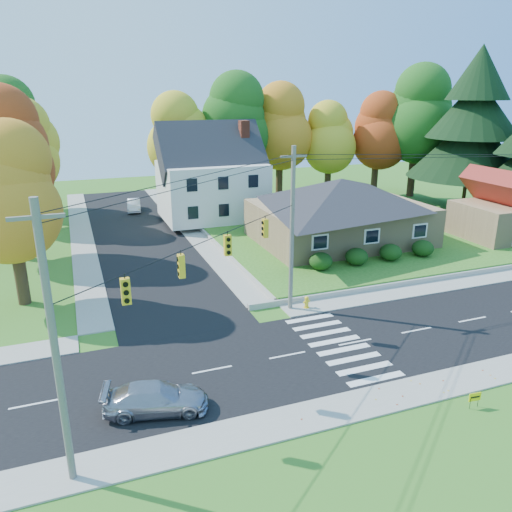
{
  "coord_description": "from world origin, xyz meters",
  "views": [
    {
      "loc": [
        -13.47,
        -20.64,
        12.88
      ],
      "look_at": [
        -2.72,
        8.0,
        2.75
      ],
      "focal_mm": 35.0,
      "sensor_mm": 36.0,
      "label": 1
    }
  ],
  "objects": [
    {
      "name": "tree_lot_1",
      "position": [
        4.0,
        33.0,
        9.61
      ],
      "size": [
        7.84,
        7.84,
        14.6
      ],
      "color": "#3F2A19",
      "rests_on": "lawn"
    },
    {
      "name": "tree_lot_4",
      "position": [
        22.0,
        32.0,
        8.31
      ],
      "size": [
        6.72,
        6.72,
        12.51
      ],
      "color": "#3F2A19",
      "rests_on": "lawn"
    },
    {
      "name": "sidewalk_north",
      "position": [
        0.0,
        5.0,
        0.04
      ],
      "size": [
        90.0,
        2.0,
        0.08
      ],
      "primitive_type": "cube",
      "color": "#9C9A90",
      "rests_on": "ground"
    },
    {
      "name": "white_car",
      "position": [
        -7.0,
        35.79,
        0.68
      ],
      "size": [
        1.87,
        4.16,
        1.33
      ],
      "primitive_type": "imported",
      "rotation": [
        0.0,
        0.0,
        -0.12
      ],
      "color": "silver",
      "rests_on": "road_cross"
    },
    {
      "name": "sidewalk_south",
      "position": [
        0.0,
        -5.0,
        0.04
      ],
      "size": [
        90.0,
        2.0,
        0.08
      ],
      "primitive_type": "cube",
      "color": "#9C9A90",
      "rests_on": "ground"
    },
    {
      "name": "tree_lot_5",
      "position": [
        26.0,
        30.0,
        10.27
      ],
      "size": [
        8.4,
        8.4,
        15.64
      ],
      "color": "#3F2A19",
      "rests_on": "lawn"
    },
    {
      "name": "fire_hydrant",
      "position": [
        -0.52,
        4.9,
        0.4
      ],
      "size": [
        0.48,
        0.37,
        0.83
      ],
      "color": "gold",
      "rests_on": "ground"
    },
    {
      "name": "road_main",
      "position": [
        0.0,
        0.0,
        0.01
      ],
      "size": [
        90.0,
        8.0,
        0.02
      ],
      "primitive_type": "cube",
      "color": "black",
      "rests_on": "ground"
    },
    {
      "name": "yard_sign",
      "position": [
        1.66,
        -6.85,
        0.52
      ],
      "size": [
        0.58,
        0.08,
        0.73
      ],
      "color": "black",
      "rests_on": "ground"
    },
    {
      "name": "conifer_east_a",
      "position": [
        27.0,
        22.0,
        9.39
      ],
      "size": [
        12.8,
        12.8,
        16.96
      ],
      "color": "#3F2A19",
      "rests_on": "lawn"
    },
    {
      "name": "ground",
      "position": [
        0.0,
        0.0,
        0.0
      ],
      "size": [
        120.0,
        120.0,
        0.0
      ],
      "primitive_type": "plane",
      "color": "#3D7923"
    },
    {
      "name": "garage",
      "position": [
        22.0,
        11.99,
        2.84
      ],
      "size": [
        7.3,
        6.3,
        4.6
      ],
      "color": "tan",
      "rests_on": "lawn"
    },
    {
      "name": "tree_west_1",
      "position": [
        -18.0,
        22.0,
        8.46
      ],
      "size": [
        7.28,
        7.28,
        13.56
      ],
      "color": "#3F2A19",
      "rests_on": "ground"
    },
    {
      "name": "tree_lot_3",
      "position": [
        16.0,
        33.0,
        7.65
      ],
      "size": [
        6.16,
        6.16,
        11.47
      ],
      "color": "#3F2A19",
      "rests_on": "lawn"
    },
    {
      "name": "colonial_house",
      "position": [
        0.04,
        28.0,
        4.58
      ],
      "size": [
        10.4,
        8.4,
        9.6
      ],
      "color": "silver",
      "rests_on": "lawn"
    },
    {
      "name": "ranch_house",
      "position": [
        8.0,
        16.0,
        3.27
      ],
      "size": [
        14.6,
        10.6,
        5.4
      ],
      "color": "tan",
      "rests_on": "lawn"
    },
    {
      "name": "tree_lot_2",
      "position": [
        10.0,
        34.0,
        8.96
      ],
      "size": [
        7.28,
        7.28,
        13.56
      ],
      "color": "#3F2A19",
      "rests_on": "lawn"
    },
    {
      "name": "tree_west_0",
      "position": [
        -17.0,
        12.0,
        7.15
      ],
      "size": [
        6.16,
        6.16,
        11.47
      ],
      "color": "#3F2A19",
      "rests_on": "ground"
    },
    {
      "name": "silver_sedan",
      "position": [
        -11.08,
        -2.36,
        0.65
      ],
      "size": [
        4.65,
        2.71,
        1.27
      ],
      "primitive_type": "imported",
      "rotation": [
        0.0,
        0.0,
        1.35
      ],
      "color": "#9C9EAC",
      "rests_on": "road_main"
    },
    {
      "name": "traffic_infrastructure",
      "position": [
        -0.15,
        1.35,
        5.15
      ],
      "size": [
        38.1,
        10.66,
        10.0
      ],
      "color": "#666059",
      "rests_on": "ground"
    },
    {
      "name": "hedge_row",
      "position": [
        7.5,
        9.8,
        1.14
      ],
      "size": [
        10.7,
        1.7,
        1.27
      ],
      "color": "#163A10",
      "rests_on": "lawn"
    },
    {
      "name": "tree_west_2",
      "position": [
        -17.0,
        32.0,
        7.81
      ],
      "size": [
        6.72,
        6.72,
        12.51
      ],
      "color": "#3F2A19",
      "rests_on": "ground"
    },
    {
      "name": "lawn",
      "position": [
        13.0,
        21.0,
        0.25
      ],
      "size": [
        30.0,
        30.0,
        0.5
      ],
      "primitive_type": "cube",
      "color": "#3D7923",
      "rests_on": "ground"
    },
    {
      "name": "tree_lot_0",
      "position": [
        -2.0,
        34.0,
        8.31
      ],
      "size": [
        6.72,
        6.72,
        12.51
      ],
      "color": "#3F2A19",
      "rests_on": "lawn"
    },
    {
      "name": "road_cross",
      "position": [
        -8.0,
        26.0,
        0.01
      ],
      "size": [
        8.0,
        44.0,
        0.02
      ],
      "primitive_type": "cube",
      "color": "black",
      "rests_on": "ground"
    },
    {
      "name": "tree_west_3",
      "position": [
        -19.0,
        40.0,
        9.11
      ],
      "size": [
        7.84,
        7.84,
        14.6
      ],
      "color": "#3F2A19",
      "rests_on": "ground"
    }
  ]
}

